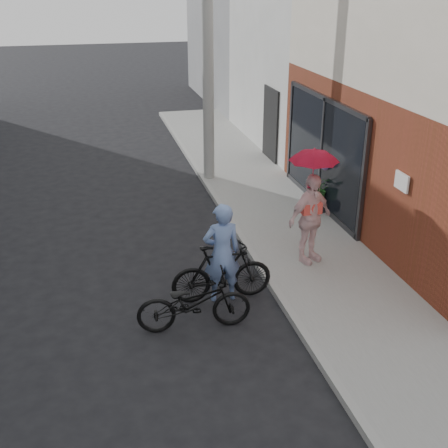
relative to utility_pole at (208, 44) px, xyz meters
name	(u,v)px	position (x,y,z in m)	size (l,w,h in m)	color
ground	(224,304)	(-1.10, -6.00, -3.50)	(80.00, 80.00, 0.00)	black
sidewalk	(299,238)	(1.00, -4.00, -3.44)	(2.20, 24.00, 0.12)	gray
curb	(245,244)	(-0.16, -4.00, -3.44)	(0.12, 24.00, 0.12)	#9E9E99
plaster_building	(378,28)	(6.10, 3.00, 0.00)	(8.00, 6.00, 7.00)	silver
east_building_far	(297,14)	(6.10, 10.00, 0.00)	(8.00, 8.00, 7.00)	gray
utility_pole	(208,44)	(0.00, 0.00, 0.00)	(0.28, 0.28, 7.00)	#9E9E99
officer	(222,253)	(-1.08, -5.81, -2.64)	(0.63, 0.41, 1.73)	#6E89C4
bike_left	(194,303)	(-1.71, -6.56, -3.04)	(0.61, 1.75, 0.92)	black
bike_right	(222,272)	(-1.09, -5.83, -2.99)	(0.48, 1.70, 1.02)	black
kimono_woman	(310,219)	(0.74, -5.08, -2.53)	(0.99, 0.41, 1.70)	#FFD5D5
parasol	(314,154)	(0.74, -5.08, -1.32)	(0.83, 0.83, 0.73)	red
planter	(318,205)	(1.90, -2.82, -3.27)	(0.42, 0.42, 0.22)	black
potted_plant	(319,189)	(1.90, -2.82, -2.87)	(0.53, 0.46, 0.59)	#286127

